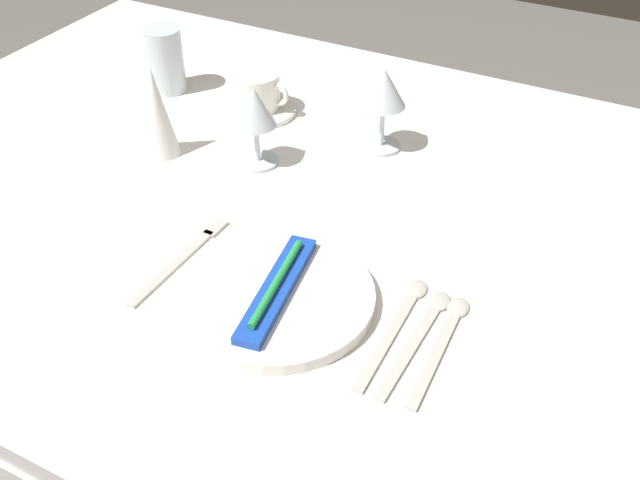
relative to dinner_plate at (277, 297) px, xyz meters
name	(u,v)px	position (x,y,z in m)	size (l,w,h in m)	color
dining_table	(356,259)	(0.01, 0.22, -0.09)	(1.80, 1.11, 0.74)	white
dinner_plate	(277,297)	(0.00, 0.00, 0.00)	(0.26, 0.26, 0.02)	white
toothbrush_package	(277,288)	(0.00, 0.00, 0.02)	(0.07, 0.21, 0.02)	blue
fork_outer	(184,256)	(-0.16, 0.02, -0.01)	(0.02, 0.21, 0.00)	beige
spoon_soup	(400,318)	(0.15, 0.04, -0.01)	(0.03, 0.22, 0.01)	beige
spoon_dessert	(422,329)	(0.19, 0.04, -0.01)	(0.03, 0.21, 0.01)	beige
spoon_tea	(445,336)	(0.22, 0.04, -0.01)	(0.03, 0.20, 0.01)	beige
saucer_left	(258,109)	(-0.29, 0.43, 0.00)	(0.14, 0.14, 0.01)	white
coffee_cup_left	(258,91)	(-0.29, 0.43, 0.03)	(0.11, 0.08, 0.07)	white
wine_glass_centre	(384,92)	(-0.04, 0.42, 0.10)	(0.07, 0.07, 0.15)	silver
wine_glass_right	(255,112)	(-0.20, 0.28, 0.09)	(0.07, 0.07, 0.14)	silver
drink_tumbler	(165,64)	(-0.49, 0.43, 0.04)	(0.07, 0.07, 0.12)	silver
napkin_folded	(157,112)	(-0.36, 0.23, 0.07)	(0.06, 0.06, 0.15)	white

